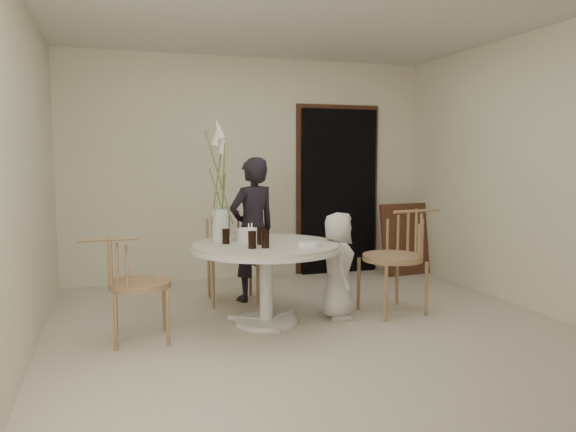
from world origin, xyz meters
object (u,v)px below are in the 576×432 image
object	(u,v)px
chair_right	(405,246)
girl	(253,229)
boy	(338,265)
birthday_cake	(249,234)
chair_left	(124,274)
flower_vase	(220,199)
chair_far	(231,240)
table	(266,256)

from	to	relation	value
chair_right	girl	size ratio (longest dim) A/B	0.67
girl	boy	distance (m)	1.09
girl	birthday_cake	distance (m)	0.65
chair_left	boy	size ratio (longest dim) A/B	0.87
chair_left	flower_vase	xyz separation A→B (m)	(0.85, 0.36, 0.56)
chair_far	chair_left	distance (m)	1.56
girl	birthday_cake	size ratio (longest dim) A/B	6.75
table	flower_vase	distance (m)	0.66
chair_far	flower_vase	distance (m)	0.93
table	chair_left	distance (m)	1.23
chair_far	boy	distance (m)	1.28
table	birthday_cake	world-z (taller)	birthday_cake
table	chair_left	xyz separation A→B (m)	(-1.22, -0.14, -0.06)
chair_right	boy	xyz separation A→B (m)	(-0.70, -0.02, -0.15)
chair_right	chair_left	distance (m)	2.61
boy	chair_right	bearing A→B (deg)	-72.95
girl	table	bearing A→B (deg)	62.95
chair_left	girl	distance (m)	1.66
chair_far	girl	size ratio (longest dim) A/B	0.65
chair_left	boy	distance (m)	1.91
chair_left	boy	bearing A→B (deg)	-85.34
birthday_cake	flower_vase	size ratio (longest dim) A/B	0.20
chair_far	girl	xyz separation A→B (m)	(0.21, -0.11, 0.12)
chair_far	boy	size ratio (longest dim) A/B	0.98
chair_right	birthday_cake	bearing A→B (deg)	-106.84
girl	birthday_cake	bearing A→B (deg)	51.90
girl	chair_right	bearing A→B (deg)	125.53
boy	birthday_cake	bearing A→B (deg)	87.69
boy	girl	bearing A→B (deg)	50.00
chair_right	girl	bearing A→B (deg)	-131.21
table	girl	size ratio (longest dim) A/B	0.89
chair_left	boy	world-z (taller)	boy
chair_far	girl	world-z (taller)	girl
chair_left	girl	size ratio (longest dim) A/B	0.58
chair_left	table	bearing A→B (deg)	-82.64
chair_far	girl	distance (m)	0.27
chair_right	chair_left	size ratio (longest dim) A/B	1.15
table	girl	distance (m)	0.88
chair_left	chair_far	bearing A→B (deg)	-43.81
chair_far	birthday_cake	distance (m)	0.74
chair_right	girl	distance (m)	1.56
chair_right	birthday_cake	world-z (taller)	chair_right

